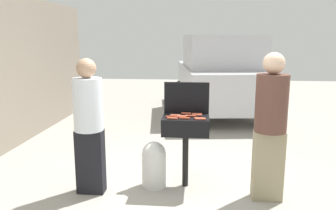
{
  "coord_description": "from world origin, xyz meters",
  "views": [
    {
      "loc": [
        0.24,
        -4.07,
        1.94
      ],
      "look_at": [
        -0.2,
        0.65,
        1.0
      ],
      "focal_mm": 35.91,
      "sensor_mm": 36.0,
      "label": 1
    }
  ],
  "objects_px": {
    "person_left": "(89,122)",
    "hot_dog_2": "(182,116)",
    "hot_dog_8": "(184,118)",
    "hot_dog_7": "(172,118)",
    "hot_dog_1": "(171,117)",
    "hot_dog_9": "(186,113)",
    "hot_dog_3": "(197,114)",
    "hot_dog_6": "(200,119)",
    "hot_dog_4": "(199,118)",
    "parked_minivan": "(219,74)",
    "hot_dog_11": "(197,115)",
    "bbq_grill": "(186,128)",
    "hot_dog_5": "(180,117)",
    "hot_dog_0": "(191,116)",
    "person_right": "(270,122)",
    "propane_tank": "(154,163)",
    "hot_dog_10": "(175,115)"
  },
  "relations": [
    {
      "from": "hot_dog_0",
      "to": "hot_dog_8",
      "type": "xyz_separation_m",
      "value": [
        -0.07,
        -0.13,
        0.0
      ]
    },
    {
      "from": "hot_dog_3",
      "to": "propane_tank",
      "type": "height_order",
      "value": "hot_dog_3"
    },
    {
      "from": "propane_tank",
      "to": "person_left",
      "type": "height_order",
      "value": "person_left"
    },
    {
      "from": "hot_dog_4",
      "to": "hot_dog_6",
      "type": "xyz_separation_m",
      "value": [
        0.01,
        -0.03,
        0.0
      ]
    },
    {
      "from": "bbq_grill",
      "to": "hot_dog_8",
      "type": "xyz_separation_m",
      "value": [
        -0.01,
        -0.13,
        0.16
      ]
    },
    {
      "from": "person_left",
      "to": "hot_dog_9",
      "type": "bearing_deg",
      "value": 32.31
    },
    {
      "from": "hot_dog_5",
      "to": "hot_dog_6",
      "type": "height_order",
      "value": "same"
    },
    {
      "from": "hot_dog_4",
      "to": "hot_dog_5",
      "type": "xyz_separation_m",
      "value": [
        -0.24,
        0.06,
        0.0
      ]
    },
    {
      "from": "hot_dog_7",
      "to": "hot_dog_11",
      "type": "distance_m",
      "value": 0.37
    },
    {
      "from": "parked_minivan",
      "to": "hot_dog_0",
      "type": "bearing_deg",
      "value": 75.31
    },
    {
      "from": "hot_dog_8",
      "to": "person_left",
      "type": "distance_m",
      "value": 1.19
    },
    {
      "from": "hot_dog_7",
      "to": "person_left",
      "type": "relative_size",
      "value": 0.08
    },
    {
      "from": "bbq_grill",
      "to": "hot_dog_0",
      "type": "height_order",
      "value": "hot_dog_0"
    },
    {
      "from": "hot_dog_3",
      "to": "hot_dog_6",
      "type": "height_order",
      "value": "same"
    },
    {
      "from": "hot_dog_7",
      "to": "hot_dog_2",
      "type": "bearing_deg",
      "value": 46.85
    },
    {
      "from": "bbq_grill",
      "to": "hot_dog_3",
      "type": "distance_m",
      "value": 0.24
    },
    {
      "from": "hot_dog_4",
      "to": "parked_minivan",
      "type": "bearing_deg",
      "value": 83.9
    },
    {
      "from": "hot_dog_3",
      "to": "hot_dog_0",
      "type": "bearing_deg",
      "value": -125.97
    },
    {
      "from": "hot_dog_11",
      "to": "person_right",
      "type": "distance_m",
      "value": 0.93
    },
    {
      "from": "person_left",
      "to": "hot_dog_1",
      "type": "bearing_deg",
      "value": 25.29
    },
    {
      "from": "hot_dog_6",
      "to": "hot_dog_11",
      "type": "bearing_deg",
      "value": 102.1
    },
    {
      "from": "hot_dog_7",
      "to": "hot_dog_9",
      "type": "distance_m",
      "value": 0.34
    },
    {
      "from": "hot_dog_3",
      "to": "propane_tank",
      "type": "bearing_deg",
      "value": -162.47
    },
    {
      "from": "hot_dog_6",
      "to": "hot_dog_11",
      "type": "height_order",
      "value": "same"
    },
    {
      "from": "hot_dog_4",
      "to": "person_left",
      "type": "bearing_deg",
      "value": -173.14
    },
    {
      "from": "hot_dog_3",
      "to": "hot_dog_6",
      "type": "distance_m",
      "value": 0.28
    },
    {
      "from": "hot_dog_4",
      "to": "hot_dog_5",
      "type": "bearing_deg",
      "value": 165.72
    },
    {
      "from": "person_left",
      "to": "hot_dog_2",
      "type": "bearing_deg",
      "value": 25.32
    },
    {
      "from": "hot_dog_7",
      "to": "hot_dog_11",
      "type": "bearing_deg",
      "value": 34.28
    },
    {
      "from": "hot_dog_4",
      "to": "hot_dog_10",
      "type": "distance_m",
      "value": 0.35
    },
    {
      "from": "hot_dog_0",
      "to": "hot_dog_9",
      "type": "relative_size",
      "value": 1.0
    },
    {
      "from": "hot_dog_1",
      "to": "hot_dog_9",
      "type": "height_order",
      "value": "same"
    },
    {
      "from": "bbq_grill",
      "to": "hot_dog_4",
      "type": "bearing_deg",
      "value": -37.14
    },
    {
      "from": "hot_dog_11",
      "to": "hot_dog_3",
      "type": "bearing_deg",
      "value": 88.04
    },
    {
      "from": "hot_dog_7",
      "to": "propane_tank",
      "type": "relative_size",
      "value": 0.21
    },
    {
      "from": "hot_dog_9",
      "to": "hot_dog_2",
      "type": "bearing_deg",
      "value": -105.42
    },
    {
      "from": "hot_dog_1",
      "to": "hot_dog_2",
      "type": "relative_size",
      "value": 1.0
    },
    {
      "from": "hot_dog_3",
      "to": "hot_dog_8",
      "type": "distance_m",
      "value": 0.29
    },
    {
      "from": "hot_dog_11",
      "to": "parked_minivan",
      "type": "distance_m",
      "value": 4.74
    },
    {
      "from": "hot_dog_8",
      "to": "person_left",
      "type": "bearing_deg",
      "value": -172.14
    },
    {
      "from": "hot_dog_5",
      "to": "hot_dog_7",
      "type": "bearing_deg",
      "value": -138.68
    },
    {
      "from": "hot_dog_0",
      "to": "hot_dog_5",
      "type": "height_order",
      "value": "same"
    },
    {
      "from": "hot_dog_3",
      "to": "hot_dog_9",
      "type": "height_order",
      "value": "same"
    },
    {
      "from": "hot_dog_0",
      "to": "hot_dog_4",
      "type": "bearing_deg",
      "value": -49.74
    },
    {
      "from": "hot_dog_8",
      "to": "propane_tank",
      "type": "xyz_separation_m",
      "value": [
        -0.4,
        0.07,
        -0.64
      ]
    },
    {
      "from": "hot_dog_2",
      "to": "hot_dog_4",
      "type": "height_order",
      "value": "same"
    },
    {
      "from": "person_left",
      "to": "hot_dog_7",
      "type": "bearing_deg",
      "value": 20.08
    },
    {
      "from": "hot_dog_6",
      "to": "propane_tank",
      "type": "relative_size",
      "value": 0.21
    },
    {
      "from": "hot_dog_4",
      "to": "hot_dog_7",
      "type": "distance_m",
      "value": 0.34
    },
    {
      "from": "person_right",
      "to": "hot_dog_1",
      "type": "bearing_deg",
      "value": -19.08
    }
  ]
}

